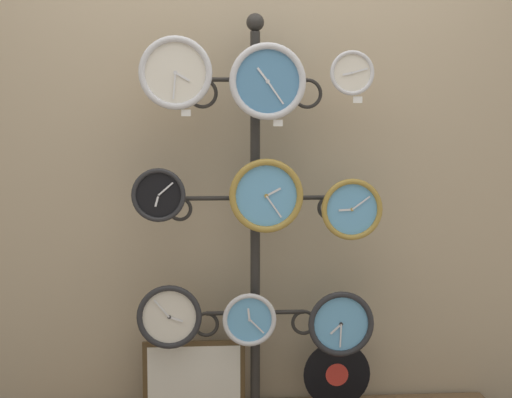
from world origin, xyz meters
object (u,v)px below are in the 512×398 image
clock_top_center (268,81)px  clock_top_right (352,73)px  clock_middle_center (266,196)px  picture_frame (194,376)px  clock_middle_right (352,209)px  display_stand (255,283)px  vinyl_record (337,375)px  clock_bottom_left (169,317)px  clock_top_left (175,73)px  clock_bottom_center (249,320)px  clock_middle_left (159,195)px  clock_bottom_right (341,324)px

clock_top_center → clock_top_right: (0.36, 0.01, 0.04)m
clock_middle_center → picture_frame: 0.89m
clock_top_right → clock_middle_right: 0.59m
clock_top_center → picture_frame: (-0.32, 0.10, -1.31)m
picture_frame → clock_top_center: bearing=-16.5°
display_stand → vinyl_record: (0.37, -0.02, -0.42)m
clock_middle_right → clock_bottom_left: bearing=178.8°
clock_middle_right → clock_top_left: bearing=-179.1°
clock_bottom_center → vinyl_record: 0.50m
display_stand → picture_frame: 0.50m
clock_middle_right → clock_bottom_center: size_ratio=1.15×
clock_middle_right → clock_bottom_center: (-0.45, -0.01, -0.48)m
clock_middle_center → display_stand: bearing=112.1°
clock_top_center → clock_middle_right: bearing=1.5°
display_stand → clock_middle_center: 0.42m
clock_top_left → clock_middle_right: size_ratio=1.14×
display_stand → clock_top_center: bearing=-66.9°
display_stand → clock_bottom_left: display_stand is taller
clock_top_left → vinyl_record: size_ratio=1.01×
vinyl_record → display_stand: bearing=177.3°
clock_middle_left → clock_middle_center: clock_middle_center is taller
clock_top_center → clock_middle_center: clock_top_center is taller
clock_top_left → clock_top_center: size_ratio=0.94×
clock_bottom_left → clock_top_center: bearing=-3.5°
clock_middle_right → vinyl_record: size_ratio=0.88×
display_stand → clock_middle_right: display_stand is taller
clock_top_left → clock_bottom_right: 1.30m
clock_top_right → clock_middle_center: bearing=-178.8°
clock_top_left → vinyl_record: clock_top_left is taller
clock_middle_right → clock_bottom_left: size_ratio=0.95×
display_stand → clock_top_center: display_stand is taller
clock_top_left → clock_middle_right: (0.76, 0.01, -0.58)m
clock_middle_right → picture_frame: size_ratio=0.59×
clock_top_right → clock_bottom_left: bearing=179.1°
clock_middle_left → picture_frame: (0.14, 0.07, -0.83)m
clock_top_center → clock_middle_center: 0.49m
display_stand → clock_bottom_right: (0.37, -0.12, -0.16)m
clock_middle_center → clock_bottom_right: 0.65m
clock_top_center → clock_top_left: bearing=-179.8°
clock_top_right → clock_middle_left: (-0.83, 0.01, -0.52)m
clock_middle_left → clock_bottom_center: 0.67m
clock_middle_left → vinyl_record: clock_middle_left is taller
clock_middle_left → clock_middle_right: bearing=-1.2°
display_stand → clock_top_right: display_stand is taller
clock_bottom_center → clock_top_center: bearing=-1.3°
clock_top_left → clock_middle_center: size_ratio=0.96×
clock_top_right → vinyl_record: 1.36m
clock_top_right → clock_bottom_center: bearing=-178.4°
clock_top_left → clock_top_right: 0.75m
clock_bottom_left → vinyl_record: 0.81m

